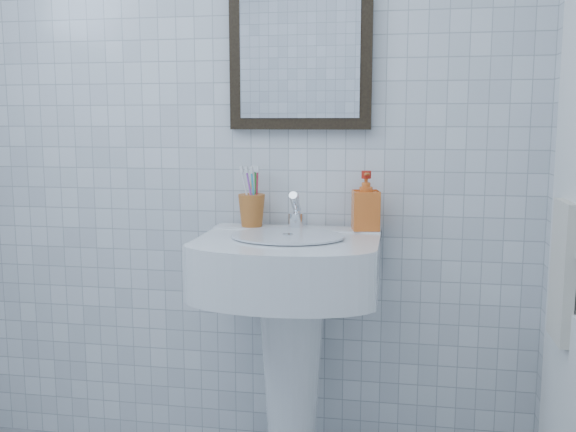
# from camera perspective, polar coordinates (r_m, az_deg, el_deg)

# --- Properties ---
(wall_back) EXTENTS (2.20, 0.02, 2.50)m
(wall_back) POSITION_cam_1_polar(r_m,az_deg,el_deg) (2.36, -4.96, 7.93)
(wall_back) COLOR white
(wall_back) RESTS_ON ground
(washbasin) EXTENTS (0.59, 0.43, 0.91)m
(washbasin) POSITION_cam_1_polar(r_m,az_deg,el_deg) (2.20, 0.23, -9.08)
(washbasin) COLOR white
(washbasin) RESTS_ON ground
(faucet) EXTENTS (0.05, 0.12, 0.14)m
(faucet) POSITION_cam_1_polar(r_m,az_deg,el_deg) (2.22, 0.70, 0.21)
(faucet) COLOR silver
(faucet) RESTS_ON washbasin
(toothbrush_cup) EXTENTS (0.11, 0.11, 0.11)m
(toothbrush_cup) POSITION_cam_1_polar(r_m,az_deg,el_deg) (2.28, -3.25, 0.51)
(toothbrush_cup) COLOR #B86226
(toothbrush_cup) RESTS_ON washbasin
(soap_dispenser) EXTENTS (0.11, 0.11, 0.20)m
(soap_dispenser) POSITION_cam_1_polar(r_m,az_deg,el_deg) (2.21, 6.93, 1.34)
(soap_dispenser) COLOR #E83E16
(soap_dispenser) RESTS_ON washbasin
(wall_mirror) EXTENTS (0.50, 0.04, 0.62)m
(wall_mirror) POSITION_cam_1_polar(r_m,az_deg,el_deg) (2.30, 1.08, 15.43)
(wall_mirror) COLOR black
(wall_mirror) RESTS_ON wall_back
(towel_ring) EXTENTS (0.01, 0.18, 0.18)m
(towel_ring) POSITION_cam_1_polar(r_m,az_deg,el_deg) (1.85, 24.15, 0.89)
(towel_ring) COLOR silver
(towel_ring) RESTS_ON wall_right
(hand_towel) EXTENTS (0.03, 0.16, 0.38)m
(hand_towel) POSITION_cam_1_polar(r_m,az_deg,el_deg) (1.87, 23.22, -4.57)
(hand_towel) COLOR silver
(hand_towel) RESTS_ON towel_ring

